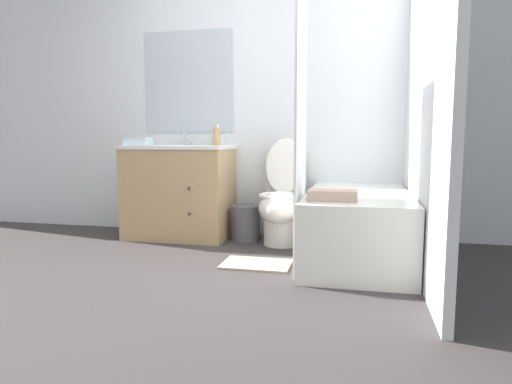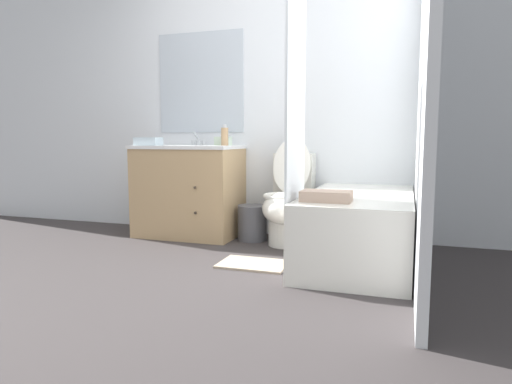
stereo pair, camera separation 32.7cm
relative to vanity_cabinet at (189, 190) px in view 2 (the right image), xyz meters
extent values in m
plane|color=#383333|center=(0.74, -1.26, -0.42)|extent=(14.00, 14.00, 0.00)
cube|color=silver|center=(0.74, 0.31, 0.83)|extent=(8.00, 0.05, 2.50)
cube|color=#B2BCC6|center=(0.00, 0.28, 0.99)|extent=(0.86, 0.01, 0.93)
cube|color=silver|center=(1.97, -0.49, 0.83)|extent=(0.05, 2.54, 2.50)
cube|color=tan|center=(0.00, 0.00, -0.03)|extent=(0.90, 0.57, 0.79)
cube|color=white|center=(0.00, 0.00, 0.39)|extent=(0.92, 0.59, 0.03)
cylinder|color=silver|center=(0.00, 0.00, 0.35)|extent=(0.34, 0.34, 0.10)
sphere|color=#382D23|center=(0.20, -0.29, 0.06)|extent=(0.02, 0.02, 0.02)
sphere|color=#382D23|center=(0.20, -0.29, -0.16)|extent=(0.02, 0.02, 0.02)
cylinder|color=silver|center=(0.00, 0.21, 0.42)|extent=(0.04, 0.04, 0.04)
cylinder|color=silver|center=(0.00, 0.17, 0.48)|extent=(0.02, 0.11, 0.09)
cylinder|color=silver|center=(-0.06, 0.21, 0.42)|extent=(0.03, 0.03, 0.04)
cylinder|color=silver|center=(0.05, 0.21, 0.42)|extent=(0.03, 0.03, 0.04)
cylinder|color=silver|center=(0.94, -0.11, -0.31)|extent=(0.29, 0.29, 0.23)
ellipsoid|color=silver|center=(0.94, -0.17, -0.10)|extent=(0.35, 0.51, 0.26)
torus|color=silver|center=(0.94, -0.17, 0.00)|extent=(0.35, 0.35, 0.04)
cube|color=silver|center=(0.94, 0.17, 0.17)|extent=(0.34, 0.18, 0.34)
ellipsoid|color=silver|center=(0.94, 0.06, 0.23)|extent=(0.33, 0.15, 0.47)
cube|color=silver|center=(1.57, -0.44, -0.18)|extent=(0.73, 1.44, 0.49)
cube|color=#A5A7A2|center=(1.57, -0.44, 0.07)|extent=(0.61, 1.32, 0.01)
cube|color=white|center=(1.19, -0.83, 0.52)|extent=(0.02, 0.49, 1.88)
cylinder|color=#4C4C51|center=(0.61, -0.01, -0.27)|extent=(0.25, 0.25, 0.31)
cube|color=silver|center=(0.29, 0.12, 0.44)|extent=(0.12, 0.14, 0.08)
ellipsoid|color=white|center=(0.29, 0.12, 0.49)|extent=(0.05, 0.04, 0.03)
cylinder|color=tan|center=(0.36, 0.00, 0.48)|extent=(0.06, 0.06, 0.15)
cylinder|color=silver|center=(0.36, 0.00, 0.57)|extent=(0.03, 0.03, 0.03)
cube|color=silver|center=(-0.31, -0.16, 0.44)|extent=(0.22, 0.14, 0.07)
cube|color=tan|center=(1.41, -0.90, 0.11)|extent=(0.31, 0.19, 0.07)
cube|color=tan|center=(0.88, -0.77, -0.41)|extent=(0.48, 0.33, 0.02)
camera|label=1|loc=(1.57, -3.81, 0.46)|focal=32.00mm
camera|label=2|loc=(1.88, -3.72, 0.46)|focal=32.00mm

